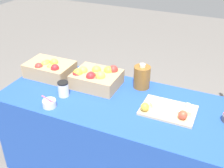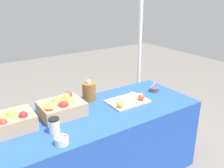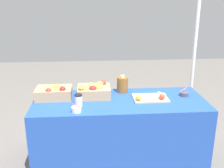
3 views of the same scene
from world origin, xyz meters
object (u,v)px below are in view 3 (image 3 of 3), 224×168
(apple_crate_middle, at_px, (93,91))
(apple_crate_left, at_px, (54,93))
(cutting_board_front, at_px, (151,98))
(coffee_cup, at_px, (78,100))
(sample_bowl_near, at_px, (184,94))
(cider_jug, at_px, (122,85))
(tent_pole, at_px, (194,57))
(sample_bowl_mid, at_px, (76,109))

(apple_crate_middle, bearing_deg, apple_crate_left, -178.41)
(apple_crate_middle, relative_size, cutting_board_front, 0.96)
(apple_crate_middle, relative_size, coffee_cup, 3.03)
(apple_crate_left, relative_size, coffee_cup, 3.26)
(apple_crate_left, relative_size, cutting_board_front, 1.03)
(sample_bowl_near, relative_size, cider_jug, 0.48)
(apple_crate_middle, xyz_separation_m, tent_pole, (1.38, 0.61, 0.23))
(apple_crate_left, distance_m, apple_crate_middle, 0.44)
(apple_crate_left, relative_size, apple_crate_middle, 1.08)
(sample_bowl_mid, height_order, tent_pole, tent_pole)
(apple_crate_middle, relative_size, tent_pole, 0.18)
(apple_crate_left, height_order, coffee_cup, apple_crate_left)
(sample_bowl_near, bearing_deg, cider_jug, 164.80)
(sample_bowl_near, height_order, cider_jug, cider_jug)
(apple_crate_middle, height_order, sample_bowl_near, apple_crate_middle)
(apple_crate_left, xyz_separation_m, cutting_board_front, (1.07, -0.11, -0.05))
(cutting_board_front, relative_size, sample_bowl_near, 3.89)
(cider_jug, height_order, coffee_cup, cider_jug)
(apple_crate_middle, height_order, sample_bowl_mid, apple_crate_middle)
(tent_pole, bearing_deg, sample_bowl_mid, -146.72)
(apple_crate_middle, height_order, cutting_board_front, apple_crate_middle)
(cider_jug, xyz_separation_m, tent_pole, (1.03, 0.48, 0.21))
(cutting_board_front, relative_size, coffee_cup, 3.16)
(tent_pole, bearing_deg, sample_bowl_near, -117.19)
(sample_bowl_mid, xyz_separation_m, cider_jug, (0.52, 0.54, 0.06))
(cider_jug, bearing_deg, sample_bowl_near, -15.20)
(apple_crate_middle, bearing_deg, cider_jug, 21.07)
(cutting_board_front, distance_m, cider_jug, 0.39)
(sample_bowl_mid, distance_m, cider_jug, 0.75)
(cider_jug, relative_size, tent_pole, 0.10)
(sample_bowl_mid, bearing_deg, cider_jug, 46.15)
(sample_bowl_mid, distance_m, tent_pole, 1.88)
(tent_pole, bearing_deg, coffee_cup, -151.10)
(apple_crate_left, relative_size, tent_pole, 0.19)
(cutting_board_front, bearing_deg, sample_bowl_mid, -160.76)
(cider_jug, height_order, tent_pole, tent_pole)
(cutting_board_front, bearing_deg, cider_jug, 137.73)
(cutting_board_front, height_order, tent_pole, tent_pole)
(cider_jug, bearing_deg, apple_crate_left, -169.51)
(cutting_board_front, distance_m, sample_bowl_near, 0.41)
(sample_bowl_mid, xyz_separation_m, coffee_cup, (0.01, 0.17, 0.03))
(apple_crate_left, relative_size, cider_jug, 1.90)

